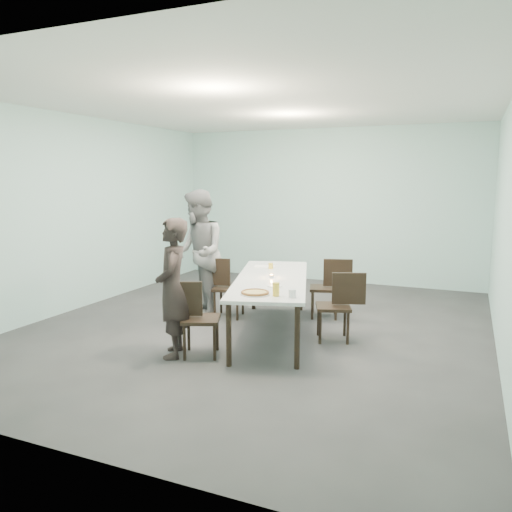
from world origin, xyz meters
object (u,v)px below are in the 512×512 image
at_px(diner_far, 198,253).
at_px(amber_tumbler, 271,266).
at_px(chair_near_right, 340,301).
at_px(side_plate, 275,286).
at_px(table, 271,282).
at_px(chair_near_left, 194,313).
at_px(chair_far_right, 330,284).
at_px(water_tumbler, 292,293).
at_px(pizza, 255,293).
at_px(chair_far_left, 224,283).
at_px(tealight, 272,276).
at_px(beer_glass, 276,289).
at_px(diner_near, 173,288).

relative_size(diner_far, amber_tumbler, 23.46).
distance_m(chair_near_right, side_plate, 0.90).
relative_size(table, chair_near_left, 3.16).
bearing_deg(chair_far_right, water_tumbler, 77.56).
height_order(pizza, amber_tumbler, amber_tumbler).
relative_size(pizza, water_tumbler, 3.78).
xyz_separation_m(table, chair_near_right, (0.89, 0.08, -0.19)).
relative_size(chair_near_left, water_tumbler, 9.67).
relative_size(chair_far_left, tealight, 15.54).
relative_size(chair_near_left, beer_glass, 5.80).
bearing_deg(diner_near, water_tumbler, 75.95).
bearing_deg(chair_near_right, chair_far_left, -32.16).
height_order(table, amber_tumbler, amber_tumbler).
bearing_deg(chair_near_right, water_tumbler, 54.46).
height_order(diner_far, side_plate, diner_far).
bearing_deg(amber_tumbler, tealight, -67.64).
relative_size(diner_near, pizza, 4.70).
bearing_deg(diner_far, chair_far_left, 64.00).
bearing_deg(side_plate, table, 115.63).
xyz_separation_m(diner_far, water_tumbler, (1.92, -1.33, -0.14)).
xyz_separation_m(table, water_tumbler, (0.61, -0.93, 0.10)).
bearing_deg(chair_near_right, diner_near, 19.02).
height_order(chair_near_right, tealight, chair_near_right).
height_order(chair_near_left, side_plate, chair_near_left).
xyz_separation_m(table, chair_far_right, (0.51, 1.07, -0.19)).
relative_size(chair_far_left, chair_near_right, 1.00).
height_order(table, tealight, tealight).
bearing_deg(pizza, chair_far_right, 80.79).
xyz_separation_m(chair_far_right, beer_glass, (-0.09, -2.01, 0.32)).
distance_m(table, tealight, 0.08).
bearing_deg(diner_near, chair_near_right, 102.30).
height_order(chair_near_left, water_tumbler, chair_near_left).
xyz_separation_m(chair_far_left, beer_glass, (1.37, -1.42, 0.32)).
bearing_deg(chair_far_left, beer_glass, -57.17).
xyz_separation_m(diner_near, amber_tumbler, (0.48, 1.83, -0.01)).
bearing_deg(chair_far_left, pizza, -63.09).
xyz_separation_m(table, beer_glass, (0.42, -0.93, 0.13)).
distance_m(table, side_plate, 0.53).
xyz_separation_m(chair_near_left, chair_far_right, (1.02, 2.20, 0.00)).
distance_m(side_plate, water_tumbler, 0.59).
distance_m(chair_far_left, diner_far, 0.58).
height_order(chair_far_left, diner_far, diner_far).
bearing_deg(beer_glass, chair_near_left, -168.55).
xyz_separation_m(chair_near_left, pizza, (0.69, 0.17, 0.27)).
xyz_separation_m(chair_near_left, side_plate, (0.74, 0.65, 0.25)).
xyz_separation_m(diner_far, amber_tumbler, (1.07, 0.21, -0.15)).
bearing_deg(chair_near_left, diner_near, -178.32).
bearing_deg(pizza, water_tumbler, 3.44).
bearing_deg(amber_tumbler, water_tumbler, -60.91).
height_order(side_plate, amber_tumbler, amber_tumbler).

